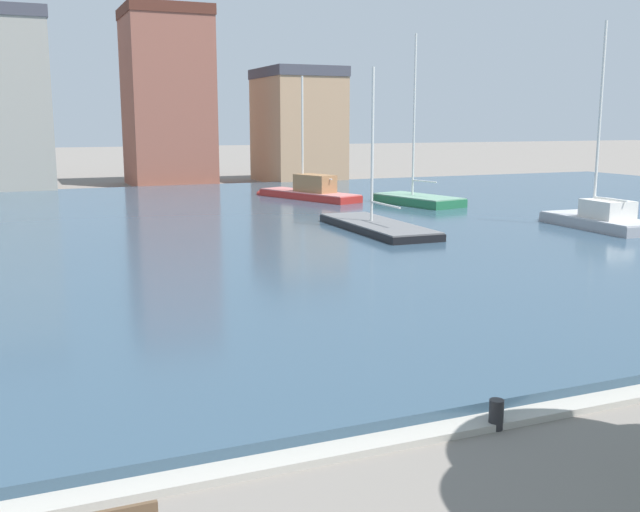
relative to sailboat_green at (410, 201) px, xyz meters
name	(u,v)px	position (x,y,z in m)	size (l,w,h in m)	color
harbor_water	(147,234)	(-15.68, -4.66, -0.29)	(89.57, 44.24, 0.30)	#334C60
quay_edge_coping	(403,439)	(-15.68, -27.03, -0.38)	(89.57, 0.50, 0.12)	#ADA89E
sailboat_green	(410,201)	(0.00, 0.00, 0.00)	(3.55, 6.57, 9.64)	#236B42
sailboat_black	(369,227)	(-6.58, -7.84, -0.10)	(2.49, 8.66, 7.17)	black
sailboat_grey	(593,221)	(2.73, -11.37, 0.11)	(2.36, 6.45, 9.12)	#939399
sailboat_red	(303,194)	(-4.54, 5.07, 0.14)	(4.43, 8.55, 7.57)	red
mooring_bollard	(496,415)	(-14.05, -27.18, -0.19)	(0.24, 0.24, 0.50)	#232326
townhouse_wide_warehouse	(168,97)	(-9.18, 21.83, 6.30)	(6.32, 6.71, 13.46)	#8E5142
townhouse_narrow_midrow	(298,125)	(1.18, 20.67, 4.15)	(5.90, 7.82, 9.16)	tan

